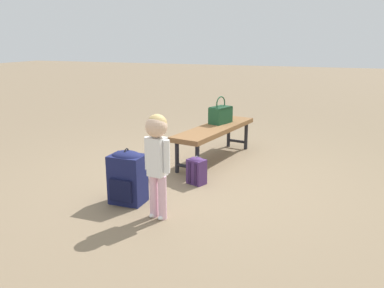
{
  "coord_description": "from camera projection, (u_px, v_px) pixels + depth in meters",
  "views": [
    {
      "loc": [
        4.03,
        1.43,
        1.56
      ],
      "look_at": [
        0.12,
        -0.05,
        0.45
      ],
      "focal_mm": 37.19,
      "sensor_mm": 36.0,
      "label": 1
    }
  ],
  "objects": [
    {
      "name": "backpack_small",
      "position": [
        197.0,
        170.0,
        4.38
      ],
      "size": [
        0.21,
        0.23,
        0.32
      ],
      "color": "#4C2D66",
      "rests_on": "ground"
    },
    {
      "name": "park_bench",
      "position": [
        215.0,
        131.0,
        5.2
      ],
      "size": [
        1.65,
        0.68,
        0.45
      ],
      "color": "brown",
      "rests_on": "ground"
    },
    {
      "name": "child_standing",
      "position": [
        157.0,
        150.0,
        3.43
      ],
      "size": [
        0.19,
        0.25,
        0.94
      ],
      "color": "#E5B2C6",
      "rests_on": "ground"
    },
    {
      "name": "backpack_large",
      "position": [
        127.0,
        176.0,
        3.85
      ],
      "size": [
        0.29,
        0.33,
        0.55
      ],
      "color": "#191E4C",
      "rests_on": "ground"
    },
    {
      "name": "ground_plane",
      "position": [
        200.0,
        180.0,
        4.53
      ],
      "size": [
        40.0,
        40.0,
        0.0
      ],
      "primitive_type": "plane",
      "color": "#7F6B51",
      "rests_on": "ground"
    },
    {
      "name": "handbag",
      "position": [
        221.0,
        114.0,
        5.36
      ],
      "size": [
        0.36,
        0.27,
        0.37
      ],
      "color": "#1E4C2D",
      "rests_on": "park_bench"
    }
  ]
}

